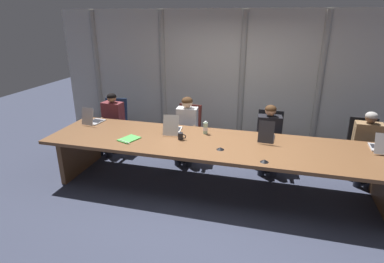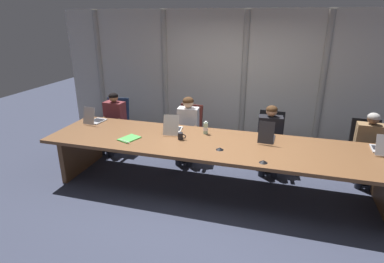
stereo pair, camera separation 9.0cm
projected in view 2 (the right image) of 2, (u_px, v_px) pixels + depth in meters
name	position (u px, v px, depth m)	size (l,w,h in m)	color
ground_plane	(215.00, 188.00, 4.83)	(15.75, 15.75, 0.00)	#383D51
conference_table	(216.00, 151.00, 4.61)	(5.15, 1.25, 0.75)	brown
curtain_backdrop	(240.00, 77.00, 6.38)	(7.88, 0.17, 2.64)	beige
laptop_left_end	(94.00, 119.00, 5.42)	(0.27, 0.41, 0.31)	#BCBCC1
laptop_left_mid	(173.00, 128.00, 4.99)	(0.30, 0.48, 0.32)	beige
laptop_center	(267.00, 137.00, 4.64)	(0.24, 0.43, 0.34)	#2D2D33
laptop_right_mid	(382.00, 148.00, 4.25)	(0.27, 0.43, 0.28)	#BCBCC1
office_chair_left_end	(117.00, 130.00, 6.24)	(0.60, 0.61, 0.97)	navy
office_chair_left_mid	(188.00, 138.00, 5.85)	(0.60, 0.60, 0.95)	#511E19
office_chair_center	(268.00, 146.00, 5.47)	(0.60, 0.60, 0.95)	black
office_chair_right_mid	(362.00, 156.00, 5.08)	(0.60, 0.60, 0.94)	black
person_left_end	(113.00, 119.00, 5.99)	(0.43, 0.57, 1.13)	brown
person_left_mid	(187.00, 125.00, 5.60)	(0.40, 0.56, 1.16)	silver
person_center	(270.00, 135.00, 5.23)	(0.44, 0.57, 1.11)	black
person_right_mid	(370.00, 144.00, 4.83)	(0.43, 0.56, 1.11)	olive
water_bottle_primary	(206.00, 128.00, 4.91)	(0.07, 0.07, 0.20)	#ADD1B2
coffee_mug_near	(181.00, 136.00, 4.69)	(0.13, 0.08, 0.11)	black
conference_mic_left_side	(220.00, 149.00, 4.33)	(0.11, 0.11, 0.04)	black
conference_mic_middle	(263.00, 161.00, 3.95)	(0.11, 0.11, 0.04)	black
spiral_notepad	(129.00, 139.00, 4.71)	(0.31, 0.36, 0.03)	#4CB74C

